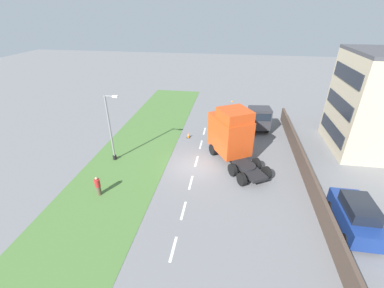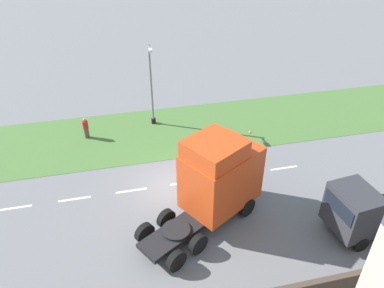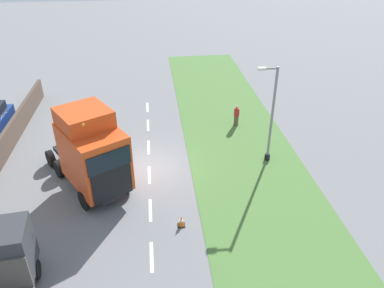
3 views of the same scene
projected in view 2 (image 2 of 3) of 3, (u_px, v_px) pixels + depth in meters
name	position (u px, v px, depth m)	size (l,w,h in m)	color
ground_plane	(170.00, 185.00, 22.21)	(120.00, 120.00, 0.00)	slate
grass_verge	(155.00, 133.00, 27.07)	(7.00, 44.00, 0.01)	#4C7538
lane_markings	(158.00, 187.00, 22.08)	(0.16, 17.80, 0.00)	white
lorry_cab	(217.00, 179.00, 18.88)	(5.61, 7.00, 4.94)	black
flatbed_truck	(359.00, 211.00, 18.28)	(2.83, 5.48, 2.82)	#333338
lamp_post	(152.00, 90.00, 26.62)	(1.29, 0.34, 6.08)	black
pedestrian	(86.00, 128.00, 26.13)	(0.39, 0.39, 1.56)	brown
traffic_cone_lead	(248.00, 155.00, 24.30)	(0.36, 0.36, 0.58)	black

